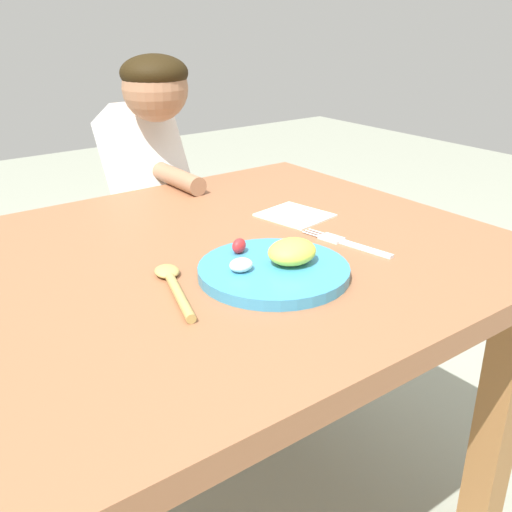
# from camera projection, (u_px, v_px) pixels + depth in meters

# --- Properties ---
(dining_table) EXTENTS (1.11, 0.90, 0.70)m
(dining_table) POSITION_uv_depth(u_px,v_px,m) (210.00, 303.00, 1.12)
(dining_table) COLOR #915B3B
(dining_table) RESTS_ON ground_plane
(plate) EXTENTS (0.25, 0.25, 0.06)m
(plate) POSITION_uv_depth(u_px,v_px,m) (276.00, 267.00, 0.99)
(plate) COLOR teal
(plate) RESTS_ON dining_table
(fork) EXTENTS (0.05, 0.20, 0.01)m
(fork) POSITION_uv_depth(u_px,v_px,m) (346.00, 243.00, 1.12)
(fork) COLOR silver
(fork) RESTS_ON dining_table
(spoon) EXTENTS (0.09, 0.20, 0.02)m
(spoon) POSITION_uv_depth(u_px,v_px,m) (173.00, 284.00, 0.94)
(spoon) COLOR tan
(spoon) RESTS_ON dining_table
(person) EXTENTS (0.17, 0.43, 1.01)m
(person) POSITION_uv_depth(u_px,v_px,m) (148.00, 220.00, 1.67)
(person) COLOR #3E4467
(person) RESTS_ON ground_plane
(napkin) EXTENTS (0.15, 0.16, 0.00)m
(napkin) POSITION_uv_depth(u_px,v_px,m) (295.00, 215.00, 1.27)
(napkin) COLOR white
(napkin) RESTS_ON dining_table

